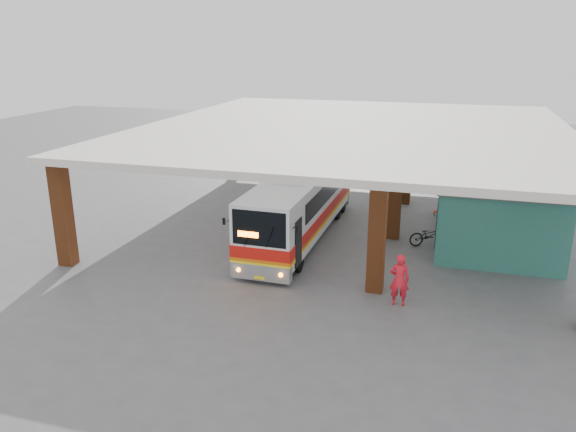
% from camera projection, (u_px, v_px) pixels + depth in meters
% --- Properties ---
extents(ground, '(90.00, 90.00, 0.00)m').
position_uv_depth(ground, '(315.00, 253.00, 24.32)').
color(ground, '#515154').
rests_on(ground, ground).
extents(brick_columns, '(20.10, 21.60, 4.35)m').
position_uv_depth(brick_columns, '(367.00, 180.00, 27.85)').
color(brick_columns, brown).
rests_on(brick_columns, ground).
extents(canopy_roof, '(21.00, 23.00, 0.30)m').
position_uv_depth(canopy_roof, '(356.00, 128.00, 28.77)').
color(canopy_roof, silver).
rests_on(canopy_roof, brick_columns).
extents(shop_building, '(5.20, 8.20, 3.11)m').
position_uv_depth(shop_building, '(496.00, 207.00, 25.50)').
color(shop_building, '#2A6A63').
rests_on(shop_building, ground).
extents(coach_bus, '(2.55, 11.36, 3.29)m').
position_uv_depth(coach_bus, '(301.00, 204.00, 25.76)').
color(coach_bus, silver).
rests_on(coach_bus, ground).
extents(motorcycle, '(1.99, 1.36, 0.99)m').
position_uv_depth(motorcycle, '(430.00, 235.00, 25.11)').
color(motorcycle, black).
rests_on(motorcycle, ground).
extents(pedestrian, '(0.73, 0.51, 1.89)m').
position_uv_depth(pedestrian, '(399.00, 280.00, 19.37)').
color(pedestrian, red).
rests_on(pedestrian, ground).
extents(red_chair, '(0.39, 0.39, 0.74)m').
position_uv_depth(red_chair, '(439.00, 209.00, 29.41)').
color(red_chair, red).
rests_on(red_chair, ground).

